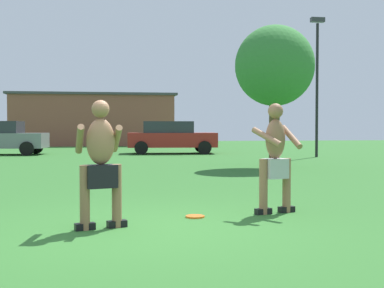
# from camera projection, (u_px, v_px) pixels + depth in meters

# --- Properties ---
(ground_plane) EXTENTS (80.00, 80.00, 0.00)m
(ground_plane) POSITION_uv_depth(u_px,v_px,m) (144.00, 230.00, 6.81)
(ground_plane) COLOR #2D6628
(player_near) EXTENTS (0.69, 0.69, 1.69)m
(player_near) POSITION_uv_depth(u_px,v_px,m) (101.00, 161.00, 6.90)
(player_near) COLOR black
(player_near) RESTS_ON ground_plane
(player_in_gray) EXTENTS (0.72, 0.68, 1.70)m
(player_in_gray) POSITION_uv_depth(u_px,v_px,m) (276.00, 156.00, 8.11)
(player_in_gray) COLOR black
(player_in_gray) RESTS_ON ground_plane
(frisbee) EXTENTS (0.28, 0.28, 0.03)m
(frisbee) POSITION_uv_depth(u_px,v_px,m) (195.00, 216.00, 7.78)
(frisbee) COLOR orange
(frisbee) RESTS_ON ground_plane
(car_red_near_post) EXTENTS (4.42, 2.29, 1.58)m
(car_red_near_post) POSITION_uv_depth(u_px,v_px,m) (171.00, 137.00, 25.87)
(car_red_near_post) COLOR maroon
(car_red_near_post) RESTS_ON ground_plane
(lamp_post) EXTENTS (0.60, 0.24, 6.02)m
(lamp_post) POSITION_uv_depth(u_px,v_px,m) (317.00, 72.00, 22.78)
(lamp_post) COLOR black
(lamp_post) RESTS_ON ground_plane
(outbuilding_behind_lot) EXTENTS (11.32, 5.81, 3.60)m
(outbuilding_behind_lot) POSITION_uv_depth(u_px,v_px,m) (94.00, 120.00, 37.64)
(outbuilding_behind_lot) COLOR brown
(outbuilding_behind_lot) RESTS_ON ground_plane
(tree_left_field) EXTENTS (2.58, 2.58, 4.63)m
(tree_left_field) POSITION_uv_depth(u_px,v_px,m) (275.00, 67.00, 17.17)
(tree_left_field) COLOR brown
(tree_left_field) RESTS_ON ground_plane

